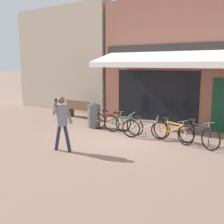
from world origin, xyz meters
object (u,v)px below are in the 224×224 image
(bicycle_green, at_px, (123,124))
(pedestrian_adult, at_px, (62,118))
(park_bench, at_px, (80,109))
(bicycle_red, at_px, (110,121))
(litter_bin, at_px, (94,115))
(bicycle_black, at_px, (198,135))
(bicycle_orange, at_px, (172,131))
(bicycle_silver, at_px, (145,129))

(bicycle_green, distance_m, pedestrian_adult, 2.92)
(pedestrian_adult, height_order, park_bench, pedestrian_adult)
(bicycle_red, bearing_deg, litter_bin, 169.40)
(bicycle_black, distance_m, park_bench, 6.48)
(litter_bin, bearing_deg, bicycle_black, -2.18)
(litter_bin, bearing_deg, bicycle_green, -7.76)
(bicycle_orange, bearing_deg, bicycle_black, 13.44)
(pedestrian_adult, distance_m, park_bench, 5.30)
(bicycle_red, bearing_deg, pedestrian_adult, -95.18)
(bicycle_silver, relative_size, litter_bin, 1.56)
(bicycle_orange, height_order, litter_bin, litter_bin)
(bicycle_red, bearing_deg, bicycle_silver, -23.80)
(bicycle_silver, height_order, litter_bin, litter_bin)
(bicycle_red, relative_size, bicycle_silver, 1.05)
(park_bench, bearing_deg, pedestrian_adult, -49.43)
(bicycle_silver, bearing_deg, bicycle_red, 149.65)
(bicycle_green, bearing_deg, bicycle_red, 158.75)
(bicycle_orange, bearing_deg, bicycle_red, -166.24)
(bicycle_green, relative_size, bicycle_orange, 1.02)
(bicycle_black, xyz_separation_m, park_bench, (-6.33, 1.37, 0.08))
(bicycle_black, xyz_separation_m, pedestrian_adult, (-3.20, -2.87, 0.65))
(bicycle_silver, xyz_separation_m, bicycle_black, (1.85, 0.12, 0.03))
(bicycle_red, height_order, litter_bin, litter_bin)
(bicycle_black, bearing_deg, bicycle_green, -156.22)
(park_bench, bearing_deg, litter_bin, -28.49)
(litter_bin, xyz_separation_m, park_bench, (-1.88, 1.20, -0.07))
(bicycle_silver, xyz_separation_m, litter_bin, (-2.60, 0.29, 0.17))
(bicycle_green, relative_size, litter_bin, 1.64)
(bicycle_orange, bearing_deg, bicycle_green, -160.11)
(bicycle_black, bearing_deg, pedestrian_adult, -115.27)
(bicycle_green, relative_size, park_bench, 1.06)
(bicycle_green, xyz_separation_m, park_bench, (-3.46, 1.42, 0.09))
(bicycle_silver, bearing_deg, litter_bin, 153.72)
(bicycle_red, xyz_separation_m, bicycle_black, (3.64, -0.21, 0.04))
(bicycle_red, xyz_separation_m, park_bench, (-2.69, 1.17, 0.11))
(bicycle_red, height_order, park_bench, park_bench)
(bicycle_orange, xyz_separation_m, park_bench, (-5.43, 1.32, 0.10))
(bicycle_red, xyz_separation_m, bicycle_silver, (1.79, -0.33, 0.01))
(litter_bin, bearing_deg, park_bench, 147.37)
(bicycle_orange, relative_size, bicycle_black, 1.06)
(bicycle_silver, distance_m, litter_bin, 2.62)
(bicycle_black, distance_m, litter_bin, 4.45)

